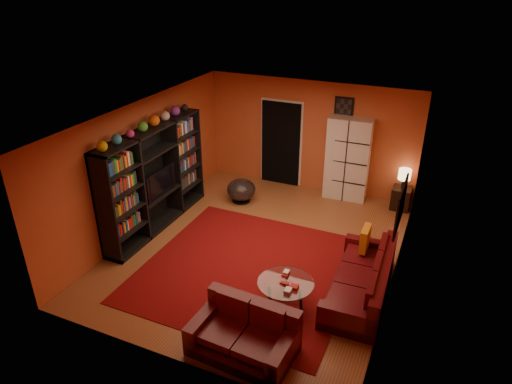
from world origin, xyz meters
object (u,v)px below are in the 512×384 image
at_px(tv, 157,182).
at_px(sofa, 365,281).
at_px(entertainment_unit, 155,179).
at_px(bowl_chair, 241,190).
at_px(side_table, 401,198).
at_px(table_lamp, 405,175).
at_px(loveseat, 245,333).
at_px(storage_cabinet, 348,159).
at_px(coffee_table, 286,285).

xyz_separation_m(tv, sofa, (4.36, -0.57, -0.71)).
bearing_deg(entertainment_unit, bowl_chair, 55.27).
height_order(tv, sofa, tv).
distance_m(side_table, table_lamp, 0.56).
height_order(entertainment_unit, loveseat, entertainment_unit).
relative_size(entertainment_unit, storage_cabinet, 1.57).
distance_m(entertainment_unit, loveseat, 4.02).
relative_size(tv, storage_cabinet, 0.49).
bearing_deg(tv, loveseat, -128.13).
xyz_separation_m(tv, coffee_table, (3.26, -1.32, -0.59)).
bearing_deg(side_table, tv, -148.34).
distance_m(entertainment_unit, sofa, 4.52).
distance_m(tv, loveseat, 3.97).
bearing_deg(sofa, tv, 170.60).
bearing_deg(bowl_chair, tv, -123.38).
bearing_deg(sofa, entertainment_unit, 170.56).
bearing_deg(coffee_table, table_lamp, 73.43).
distance_m(storage_cabinet, side_table, 1.46).
bearing_deg(side_table, storage_cabinet, 177.75).
distance_m(tv, storage_cabinet, 4.26).
bearing_deg(storage_cabinet, bowl_chair, -153.24).
height_order(coffee_table, table_lamp, table_lamp).
relative_size(entertainment_unit, bowl_chair, 4.57).
bearing_deg(tv, coffee_table, -112.11).
xyz_separation_m(bowl_chair, table_lamp, (3.39, 1.12, 0.52)).
bearing_deg(storage_cabinet, loveseat, -93.51).
height_order(loveseat, coffee_table, loveseat).
height_order(coffee_table, bowl_chair, bowl_chair).
bearing_deg(table_lamp, tv, -148.34).
bearing_deg(loveseat, tv, 55.05).
relative_size(sofa, side_table, 4.39).
bearing_deg(sofa, coffee_table, -147.67).
distance_m(storage_cabinet, table_lamp, 1.28).
bearing_deg(storage_cabinet, coffee_table, -91.26).
relative_size(coffee_table, bowl_chair, 1.35).
distance_m(bowl_chair, side_table, 3.57).
xyz_separation_m(coffee_table, bowl_chair, (-2.18, 2.97, -0.11)).
height_order(loveseat, side_table, loveseat).
distance_m(tv, coffee_table, 3.57).
distance_m(sofa, loveseat, 2.24).
bearing_deg(table_lamp, storage_cabinet, 177.75).
height_order(entertainment_unit, storage_cabinet, entertainment_unit).
relative_size(sofa, bowl_chair, 3.34).
relative_size(entertainment_unit, coffee_table, 3.39).
relative_size(entertainment_unit, sofa, 1.37).
bearing_deg(entertainment_unit, storage_cabinet, 40.73).
height_order(tv, storage_cabinet, storage_cabinet).
bearing_deg(storage_cabinet, tv, -140.80).
bearing_deg(bowl_chair, side_table, 18.22).
relative_size(bowl_chair, side_table, 1.31).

